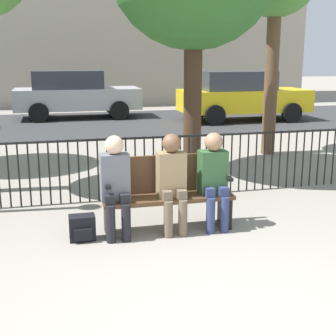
% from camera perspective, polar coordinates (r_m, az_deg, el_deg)
% --- Properties ---
extents(park_bench, '(1.61, 0.45, 0.92)m').
position_cam_1_polar(park_bench, '(5.82, -0.18, -2.79)').
color(park_bench, '#4C331E').
rests_on(park_bench, ground).
extents(seated_person_0, '(0.34, 0.39, 1.23)m').
position_cam_1_polar(seated_person_0, '(5.53, -6.42, -1.58)').
color(seated_person_0, black).
rests_on(seated_person_0, ground).
extents(seated_person_1, '(0.34, 0.39, 1.22)m').
position_cam_1_polar(seated_person_1, '(5.66, 0.50, -1.15)').
color(seated_person_1, brown).
rests_on(seated_person_1, ground).
extents(seated_person_2, '(0.34, 0.39, 1.21)m').
position_cam_1_polar(seated_person_2, '(5.81, 5.59, -0.86)').
color(seated_person_2, navy).
rests_on(seated_person_2, ground).
extents(backpack, '(0.30, 0.23, 0.30)m').
position_cam_1_polar(backpack, '(5.64, -10.41, -7.22)').
color(backpack, black).
rests_on(backpack, ground).
extents(fence_railing, '(9.01, 0.03, 0.95)m').
position_cam_1_polar(fence_railing, '(7.06, -2.86, 0.73)').
color(fence_railing, black).
rests_on(fence_railing, ground).
extents(street_surface, '(24.00, 6.00, 0.01)m').
position_cam_1_polar(street_surface, '(15.17, -8.72, 5.41)').
color(street_surface, '#333335').
rests_on(street_surface, ground).
extents(parked_car_0, '(4.20, 1.94, 1.62)m').
position_cam_1_polar(parked_car_0, '(16.50, -11.28, 8.90)').
color(parked_car_0, '#B7B7BC').
rests_on(parked_car_0, ground).
extents(parked_car_2, '(4.20, 1.94, 1.62)m').
position_cam_1_polar(parked_car_2, '(15.74, 8.93, 8.78)').
color(parked_car_2, yellow).
rests_on(parked_car_2, ground).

